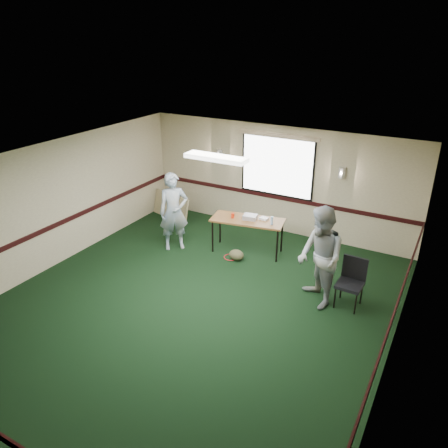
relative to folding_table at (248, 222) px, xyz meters
The scene contains 13 objects.
ground 2.64m from the folding_table, 88.51° to the right, with size 8.00×8.00×0.00m, color black.
room_shell 0.91m from the folding_table, 80.62° to the right, with size 8.00×8.02×8.00m.
folding_table is the anchor object (origin of this frame).
projector 0.13m from the folding_table, 44.44° to the left, with size 0.30×0.25×0.10m, color #94939B.
game_console 0.38m from the folding_table, 28.32° to the left, with size 0.18×0.15×0.05m, color white.
red_cup 0.37m from the folding_table, 164.91° to the right, with size 0.08×0.08×0.11m, color red.
water_bottle 0.62m from the folding_table, ahead, with size 0.06×0.06×0.19m, color #89B8E1.
duffel_bag 0.80m from the folding_table, 93.05° to the right, with size 0.35×0.26×0.25m, color #424125.
cable_coil 0.89m from the folding_table, 112.49° to the right, with size 0.34×0.34×0.02m, color red.
folded_table 2.86m from the folding_table, 163.89° to the left, with size 1.32×0.06×0.68m, color tan.
conference_chair 2.81m from the folding_table, 19.90° to the right, with size 0.48×0.50×0.94m.
person_left 1.72m from the folding_table, 158.02° to the right, with size 0.67×0.44×1.84m, color #466D9B.
person_right 2.43m from the folding_table, 30.62° to the right, with size 0.94×0.73×1.94m, color #7E9BC5.
Camera 1 is at (3.89, -5.68, 4.78)m, focal length 35.00 mm.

